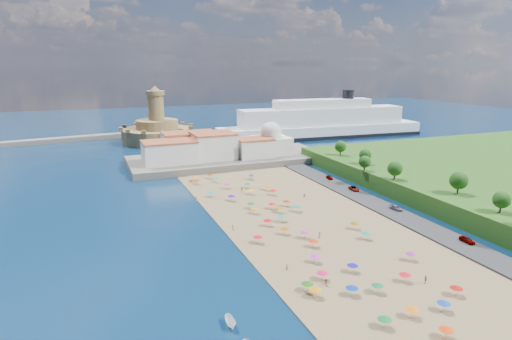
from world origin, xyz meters
name	(u,v)px	position (x,y,z in m)	size (l,w,h in m)	color
ground	(275,216)	(0.00, 0.00, 0.00)	(700.00, 700.00, 0.00)	#071938
terrace	(229,159)	(10.00, 73.00, 1.50)	(90.00, 36.00, 3.00)	#59544C
jetty	(167,150)	(-12.00, 108.00, 1.20)	(18.00, 70.00, 2.40)	#59544C
waterfront_buildings	(201,147)	(-3.05, 73.64, 7.88)	(57.00, 29.00, 11.00)	silver
domed_building	(271,141)	(30.00, 71.00, 8.97)	(16.00, 16.00, 15.00)	silver
fortress	(157,131)	(-12.00, 138.00, 6.68)	(40.00, 40.00, 32.40)	#98794C
cruise_ship	(322,124)	(84.65, 117.20, 8.45)	(131.75, 27.99, 28.55)	black
beach_parasols	(291,224)	(-0.97, -12.55, 2.15)	(33.31, 114.52, 2.20)	gray
beachgoers	(267,210)	(-1.19, 2.85, 1.15)	(35.66, 93.56, 1.89)	tan
moored_boats	(239,332)	(-29.58, -50.85, 0.76)	(3.06, 11.50, 1.59)	white
parked_cars	(377,199)	(36.00, -1.47, 1.38)	(2.64, 69.62, 1.42)	gray
hillside_trees	(437,179)	(47.77, -13.97, 9.97)	(14.59, 109.20, 7.38)	#382314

